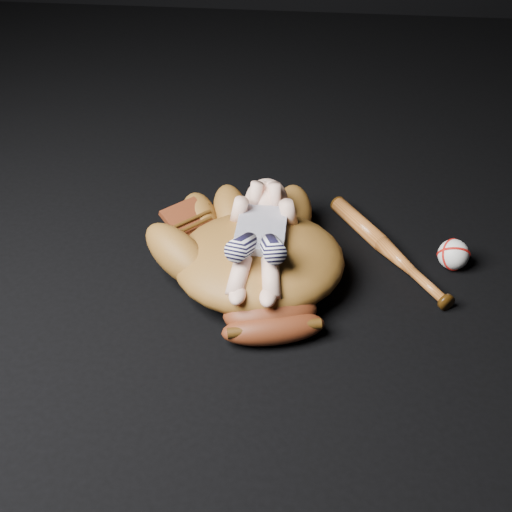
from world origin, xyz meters
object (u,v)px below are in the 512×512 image
baseball (453,254)px  baseball_bat (388,249)px  baseball_glove (259,254)px  newborn_baby (260,236)px

baseball → baseball_bat: bearing=170.6°
baseball_glove → baseball: size_ratio=7.48×
baseball_glove → baseball_bat: bearing=9.4°
baseball_glove → newborn_baby: 0.06m
baseball_glove → newborn_baby: newborn_baby is taller
newborn_baby → baseball: newborn_baby is taller
newborn_baby → baseball_bat: 0.35m
newborn_baby → baseball_bat: (0.29, 0.15, -0.12)m
baseball_glove → newborn_baby: bearing=-91.8°
baseball_bat → baseball: baseball is taller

